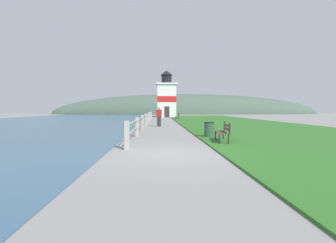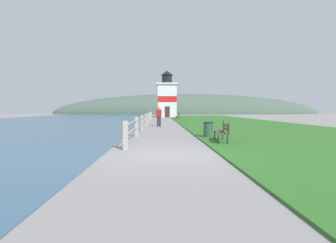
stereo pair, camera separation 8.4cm
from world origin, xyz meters
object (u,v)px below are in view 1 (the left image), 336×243
Objects in this scene: park_bench_near at (224,131)px; park_bench_midway at (178,116)px; person_strolling at (159,116)px; lighthouse at (167,98)px; trash_bin at (209,130)px.

park_bench_near and park_bench_midway have the same top height.
person_strolling reaches higher than park_bench_midway.
lighthouse reaches higher than person_strolling.
park_bench_near is 1.07× the size of park_bench_midway.
trash_bin is (-0.27, 1.98, -0.11)m from park_bench_near.
person_strolling is at bearing -93.20° from lighthouse.
park_bench_midway is at bearing -81.76° from lighthouse.
park_bench_near is at bearing -82.13° from trash_bin.
trash_bin is (2.62, -9.12, -0.52)m from person_strolling.
park_bench_near is 1.03× the size of person_strolling.
person_strolling is at bearing 80.77° from park_bench_midway.
park_bench_midway is 0.97× the size of person_strolling.
park_bench_midway is 2.01× the size of trash_bin.
park_bench_near is at bearing -146.56° from person_strolling.
trash_bin is at bearing -75.13° from park_bench_near.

